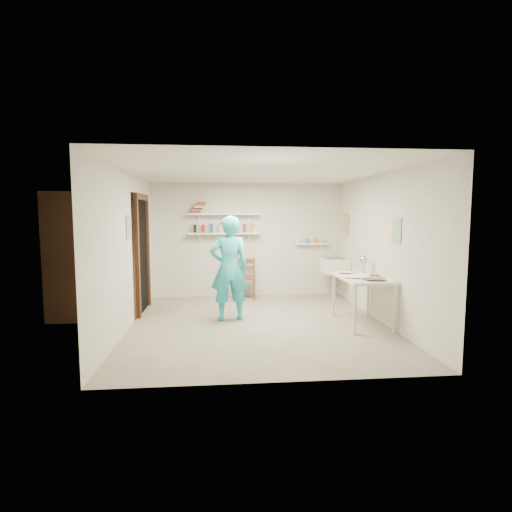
{
  "coord_description": "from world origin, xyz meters",
  "views": [
    {
      "loc": [
        -0.62,
        -6.2,
        1.74
      ],
      "look_at": [
        0.0,
        0.4,
        1.05
      ],
      "focal_mm": 28.0,
      "sensor_mm": 36.0,
      "label": 1
    }
  ],
  "objects": [
    {
      "name": "desk_lamp",
      "position": [
        1.83,
        0.29,
        0.98
      ],
      "size": [
        0.14,
        0.14,
        0.14
      ],
      "primitive_type": "sphere",
      "color": "silver",
      "rests_on": "work_table"
    },
    {
      "name": "belfast_sink",
      "position": [
        1.75,
        1.7,
        0.7
      ],
      "size": [
        0.48,
        0.6,
        0.3
      ],
      "primitive_type": "cube",
      "color": "white",
      "rests_on": "wall_right"
    },
    {
      "name": "wall_left",
      "position": [
        -2.01,
        0.0,
        1.2
      ],
      "size": [
        0.02,
        4.5,
        2.4
      ],
      "primitive_type": "cube",
      "color": "silver",
      "rests_on": "ground"
    },
    {
      "name": "door_jamb_far",
      "position": [
        -1.97,
        1.55,
        1.0
      ],
      "size": [
        0.06,
        0.1,
        2.0
      ],
      "primitive_type": "cube",
      "color": "brown",
      "rests_on": "ground"
    },
    {
      "name": "shelf_upper",
      "position": [
        -0.5,
        2.13,
        1.75
      ],
      "size": [
        1.5,
        0.22,
        0.03
      ],
      "primitive_type": "cube",
      "color": "white",
      "rests_on": "wall_back"
    },
    {
      "name": "poster_right_a",
      "position": [
        1.99,
        1.8,
        1.55
      ],
      "size": [
        0.01,
        0.34,
        0.42
      ],
      "primitive_type": "cube",
      "color": "#995933",
      "rests_on": "wall_right"
    },
    {
      "name": "spray_cans",
      "position": [
        -0.5,
        2.13,
        1.45
      ],
      "size": [
        1.29,
        0.06,
        0.17
      ],
      "color": "black",
      "rests_on": "shelf_lower"
    },
    {
      "name": "corridor_box",
      "position": [
        -2.7,
        1.05,
        1.05
      ],
      "size": [
        1.4,
        1.5,
        2.1
      ],
      "primitive_type": "cube",
      "color": "brown",
      "rests_on": "ground"
    },
    {
      "name": "wall_back",
      "position": [
        0.0,
        2.26,
        1.2
      ],
      "size": [
        4.0,
        0.02,
        2.4
      ],
      "primitive_type": "cube",
      "color": "silver",
      "rests_on": "ground"
    },
    {
      "name": "poster_left",
      "position": [
        -1.99,
        0.05,
        1.55
      ],
      "size": [
        0.01,
        0.28,
        0.36
      ],
      "primitive_type": "cube",
      "color": "#334C7F",
      "rests_on": "wall_left"
    },
    {
      "name": "wall_clock",
      "position": [
        -0.43,
        0.51,
        1.15
      ],
      "size": [
        0.31,
        0.07,
        0.31
      ],
      "primitive_type": "cylinder",
      "rotation": [
        1.57,
        0.0,
        0.11
      ],
      "color": "beige",
      "rests_on": "man"
    },
    {
      "name": "shelf_lower",
      "position": [
        -0.5,
        2.13,
        1.35
      ],
      "size": [
        1.5,
        0.22,
        0.03
      ],
      "primitive_type": "cube",
      "color": "white",
      "rests_on": "wall_back"
    },
    {
      "name": "man",
      "position": [
        -0.45,
        0.29,
        0.86
      ],
      "size": [
        0.67,
        0.48,
        1.72
      ],
      "primitive_type": "imported",
      "rotation": [
        0.0,
        0.0,
        3.26
      ],
      "color": "#29B7CF",
      "rests_on": "ground"
    },
    {
      "name": "floor",
      "position": [
        0.0,
        0.0,
        -0.01
      ],
      "size": [
        4.0,
        4.5,
        0.02
      ],
      "primitive_type": "cube",
      "color": "slate",
      "rests_on": "ground"
    },
    {
      "name": "wooden_chair",
      "position": [
        -0.08,
        1.9,
        0.45
      ],
      "size": [
        0.45,
        0.43,
        0.9
      ],
      "primitive_type": "cube",
      "rotation": [
        0.0,
        0.0,
        -0.08
      ],
      "color": "brown",
      "rests_on": "ground"
    },
    {
      "name": "ceiling",
      "position": [
        0.0,
        0.0,
        2.41
      ],
      "size": [
        4.0,
        4.5,
        0.02
      ],
      "primitive_type": "cube",
      "color": "silver",
      "rests_on": "wall_back"
    },
    {
      "name": "papers",
      "position": [
        1.64,
        -0.17,
        0.78
      ],
      "size": [
        0.3,
        0.22,
        0.03
      ],
      "color": "silver",
      "rests_on": "work_table"
    },
    {
      "name": "door_jamb_near",
      "position": [
        -1.97,
        0.55,
        1.0
      ],
      "size": [
        0.06,
        0.1,
        2.0
      ],
      "primitive_type": "cube",
      "color": "brown",
      "rests_on": "ground"
    },
    {
      "name": "work_table",
      "position": [
        1.64,
        -0.17,
        0.38
      ],
      "size": [
        0.69,
        1.14,
        0.76
      ],
      "primitive_type": "cube",
      "color": "silver",
      "rests_on": "ground"
    },
    {
      "name": "book_stack",
      "position": [
        -1.03,
        2.13,
        1.88
      ],
      "size": [
        0.32,
        0.14,
        0.22
      ],
      "color": "red",
      "rests_on": "shelf_upper"
    },
    {
      "name": "door_lintel",
      "position": [
        -1.97,
        1.05,
        2.05
      ],
      "size": [
        0.06,
        1.05,
        0.1
      ],
      "primitive_type": "cube",
      "color": "brown",
      "rests_on": "wall_left"
    },
    {
      "name": "ledge_pots",
      "position": [
        1.35,
        2.17,
        1.18
      ],
      "size": [
        0.48,
        0.07,
        0.09
      ],
      "color": "silver",
      "rests_on": "ledge_shelf"
    },
    {
      "name": "ledge_shelf",
      "position": [
        1.35,
        2.17,
        1.12
      ],
      "size": [
        0.7,
        0.14,
        0.03
      ],
      "primitive_type": "cube",
      "color": "white",
      "rests_on": "wall_back"
    },
    {
      "name": "wall_front",
      "position": [
        0.0,
        -2.26,
        1.2
      ],
      "size": [
        4.0,
        0.02,
        2.4
      ],
      "primitive_type": "cube",
      "color": "silver",
      "rests_on": "ground"
    },
    {
      "name": "poster_right_b",
      "position": [
        1.99,
        -0.55,
        1.5
      ],
      "size": [
        0.01,
        0.3,
        0.38
      ],
      "primitive_type": "cube",
      "color": "#3F724C",
      "rests_on": "wall_right"
    },
    {
      "name": "wall_right",
      "position": [
        2.01,
        0.0,
        1.2
      ],
      "size": [
        0.02,
        4.5,
        2.4
      ],
      "primitive_type": "cube",
      "color": "silver",
      "rests_on": "ground"
    },
    {
      "name": "doorway_recess",
      "position": [
        -1.99,
        1.05,
        1.0
      ],
      "size": [
        0.02,
        0.9,
        2.0
      ],
      "primitive_type": "cube",
      "color": "black",
      "rests_on": "wall_left"
    }
  ]
}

